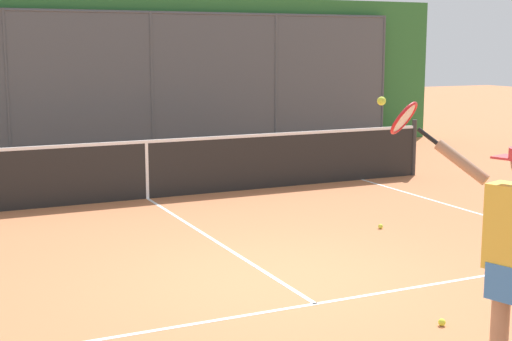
# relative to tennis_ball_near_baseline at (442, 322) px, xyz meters

# --- Properties ---
(ground_plane) EXTENTS (60.00, 60.00, 0.00)m
(ground_plane) POSITION_rel_tennis_ball_near_baseline_xyz_m (0.74, -1.80, -0.03)
(ground_plane) COLOR #B76B42
(court_line_markings) EXTENTS (8.30, 10.10, 0.01)m
(court_line_markings) POSITION_rel_tennis_ball_near_baseline_xyz_m (0.74, -0.68, -0.03)
(court_line_markings) COLOR white
(court_line_markings) RESTS_ON ground
(fence_backdrop) EXTENTS (18.52, 1.37, 3.59)m
(fence_backdrop) POSITION_rel_tennis_ball_near_baseline_xyz_m (0.74, -11.82, 1.75)
(fence_backdrop) COLOR #474C51
(fence_backdrop) RESTS_ON ground
(tennis_net) EXTENTS (10.66, 0.09, 1.07)m
(tennis_net) POSITION_rel_tennis_ball_near_baseline_xyz_m (0.74, -6.51, 0.46)
(tennis_net) COLOR #2D2D2D
(tennis_net) RESTS_ON ground
(tennis_ball_near_baseline) EXTENTS (0.07, 0.07, 0.07)m
(tennis_ball_near_baseline) POSITION_rel_tennis_ball_near_baseline_xyz_m (0.00, 0.00, 0.00)
(tennis_ball_near_baseline) COLOR #CCDB33
(tennis_ball_near_baseline) RESTS_ON ground
(tennis_ball_near_net) EXTENTS (0.07, 0.07, 0.07)m
(tennis_ball_near_net) POSITION_rel_tennis_ball_near_baseline_xyz_m (-1.55, -3.21, 0.00)
(tennis_ball_near_net) COLOR #C1D138
(tennis_ball_near_net) RESTS_ON ground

